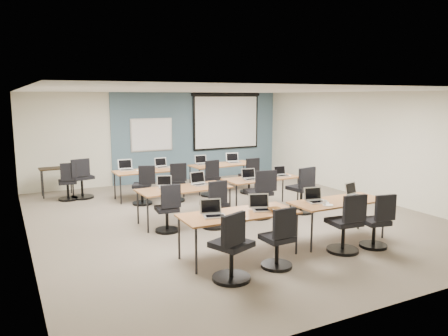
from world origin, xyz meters
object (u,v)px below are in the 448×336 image
projector_screen (226,118)px  laptop_2 (316,199)px  laptop_11 (234,160)px  training_table_back_right (223,166)px  task_chair_5 (215,208)px  task_chair_10 (210,181)px  task_chair_8 (143,188)px  laptop_1 (262,206)px  laptop_0 (213,212)px  laptop_7 (282,173)px  task_chair_7 (303,194)px  laptop_6 (250,177)px  task_chair_2 (346,228)px  spare_chair_b (68,185)px  task_chair_0 (232,252)px  spare_chair_a (82,182)px  laptop_3 (354,193)px  training_table_front_left (239,216)px  task_chair_4 (168,212)px  task_chair_9 (176,186)px  task_chair_6 (260,198)px  laptop_9 (162,165)px  training_table_mid_right (261,180)px  task_chair_3 (377,226)px  laptop_5 (199,182)px  laptop_8 (126,168)px  task_chair_1 (279,243)px  whiteboard (152,135)px  task_chair_11 (250,179)px  training_table_mid_left (184,190)px  laptop_4 (166,184)px

projector_screen → laptop_2: size_ratio=7.20×
laptop_11 → training_table_back_right: bearing=-152.4°
task_chair_5 → task_chair_10: (1.12, 2.57, -0.00)m
task_chair_8 → laptop_1: bearing=-55.1°
laptop_0 → laptop_2: (2.02, -0.00, -0.00)m
laptop_7 → task_chair_7: size_ratio=0.29×
laptop_6 → task_chair_8: size_ratio=0.33×
task_chair_2 → task_chair_10: (-0.21, 4.79, -0.02)m
spare_chair_b → laptop_2: bearing=-51.9°
task_chair_0 → laptop_7: task_chair_0 is taller
spare_chair_a → laptop_0: bearing=-90.5°
laptop_3 → spare_chair_b: (-4.41, 5.29, -0.40)m
training_table_front_left → laptop_6: (1.62, 2.39, 0.10)m
task_chair_0 → laptop_11: bearing=39.9°
task_chair_8 → laptop_0: bearing=-67.3°
task_chair_4 → training_table_front_left: bearing=-65.9°
task_chair_9 → task_chair_0: bearing=-95.1°
task_chair_2 → laptop_3: (0.83, 0.72, 0.37)m
task_chair_6 → spare_chair_a: size_ratio=1.01×
laptop_9 → laptop_7: bearing=-52.7°
training_table_mid_right → task_chair_3: bearing=-87.2°
task_chair_2 → task_chair_10: size_ratio=1.05×
laptop_9 → task_chair_9: (0.03, -0.93, -0.39)m
laptop_2 → task_chair_4: bearing=152.5°
training_table_back_right → laptop_5: laptop_5 is taller
laptop_3 → laptop_8: (-3.04, 4.86, 0.00)m
laptop_1 → laptop_9: size_ratio=1.05×
laptop_0 → laptop_7: 3.81m
training_table_back_right → spare_chair_b: size_ratio=1.89×
training_table_back_right → task_chair_3: (0.20, -5.40, -0.29)m
task_chair_7 → laptop_6: bearing=136.3°
task_chair_1 → task_chair_2: bearing=-0.0°
laptop_2 → task_chair_8: bearing=126.6°
laptop_1 → laptop_11: laptop_11 is taller
projector_screen → laptop_11: projector_screen is taller
task_chair_2 → task_chair_5: size_ratio=1.04×
whiteboard → task_chair_7: whiteboard is taller
task_chair_5 → task_chair_7: task_chair_7 is taller
training_table_back_right → task_chair_7: (0.48, -2.97, -0.25)m
training_table_back_right → laptop_9: laptop_9 is taller
training_table_front_left → task_chair_7: bearing=34.5°
laptop_11 → projector_screen: bearing=80.9°
task_chair_11 → spare_chair_a: size_ratio=0.93×
training_table_mid_left → task_chair_0: bearing=-102.4°
task_chair_8 → laptop_4: bearing=-66.3°
laptop_2 → laptop_11: bearing=90.1°
task_chair_5 → laptop_5: bearing=83.9°
training_table_mid_right → task_chair_8: 2.84m
training_table_front_left → task_chair_9: size_ratio=1.96×
laptop_1 → laptop_6: size_ratio=1.07×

